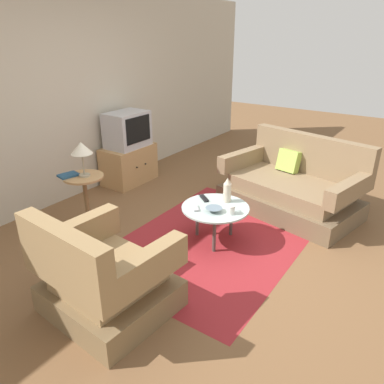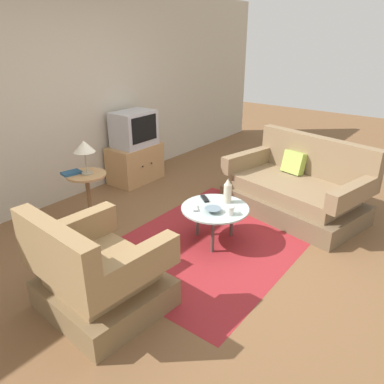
{
  "view_description": "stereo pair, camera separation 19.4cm",
  "coord_description": "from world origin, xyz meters",
  "px_view_note": "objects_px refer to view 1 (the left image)",
  "views": [
    {
      "loc": [
        -3.07,
        -1.81,
        2.13
      ],
      "look_at": [
        -0.06,
        0.24,
        0.55
      ],
      "focal_mm": 34.62,
      "sensor_mm": 36.0,
      "label": 1
    },
    {
      "loc": [
        -2.95,
        -1.97,
        2.13
      ],
      "look_at": [
        -0.06,
        0.24,
        0.55
      ],
      "focal_mm": 34.62,
      "sensor_mm": 36.0,
      "label": 2
    }
  ],
  "objects_px": {
    "tv_remote_silver": "(196,208)",
    "tv_remote_dark": "(204,198)",
    "coffee_table": "(215,210)",
    "television": "(127,130)",
    "table_lamp": "(81,149)",
    "couch": "(292,188)",
    "vase": "(227,190)",
    "bowl": "(214,210)",
    "side_table": "(85,191)",
    "armchair": "(103,280)",
    "tv_stand": "(129,164)",
    "mug": "(231,210)",
    "book": "(68,175)"
  },
  "relations": [
    {
      "from": "television",
      "to": "table_lamp",
      "type": "distance_m",
      "value": 1.48
    },
    {
      "from": "couch",
      "to": "vase",
      "type": "bearing_deg",
      "value": 82.99
    },
    {
      "from": "television",
      "to": "tv_remote_dark",
      "type": "relative_size",
      "value": 3.56
    },
    {
      "from": "vase",
      "to": "mug",
      "type": "bearing_deg",
      "value": -142.39
    },
    {
      "from": "television",
      "to": "bowl",
      "type": "relative_size",
      "value": 3.46
    },
    {
      "from": "side_table",
      "to": "television",
      "type": "height_order",
      "value": "television"
    },
    {
      "from": "tv_stand",
      "to": "tv_remote_dark",
      "type": "relative_size",
      "value": 4.59
    },
    {
      "from": "armchair",
      "to": "television",
      "type": "xyz_separation_m",
      "value": [
        2.25,
        1.83,
        0.5
      ]
    },
    {
      "from": "vase",
      "to": "couch",
      "type": "bearing_deg",
      "value": -19.76
    },
    {
      "from": "armchair",
      "to": "tv_remote_dark",
      "type": "height_order",
      "value": "armchair"
    },
    {
      "from": "side_table",
      "to": "table_lamp",
      "type": "relative_size",
      "value": 1.67
    },
    {
      "from": "television",
      "to": "bowl",
      "type": "distance_m",
      "value": 2.24
    },
    {
      "from": "tv_remote_dark",
      "to": "book",
      "type": "height_order",
      "value": "book"
    },
    {
      "from": "armchair",
      "to": "coffee_table",
      "type": "relative_size",
      "value": 1.38
    },
    {
      "from": "television",
      "to": "table_lamp",
      "type": "relative_size",
      "value": 1.58
    },
    {
      "from": "armchair",
      "to": "tv_stand",
      "type": "relative_size",
      "value": 1.27
    },
    {
      "from": "armchair",
      "to": "television",
      "type": "distance_m",
      "value": 2.94
    },
    {
      "from": "tv_remote_silver",
      "to": "tv_remote_dark",
      "type": "bearing_deg",
      "value": 151.06
    },
    {
      "from": "table_lamp",
      "to": "tv_remote_silver",
      "type": "xyz_separation_m",
      "value": [
        0.41,
        -1.22,
        -0.54
      ]
    },
    {
      "from": "book",
      "to": "tv_remote_silver",
      "type": "bearing_deg",
      "value": -57.75
    },
    {
      "from": "television",
      "to": "tv_remote_dark",
      "type": "xyz_separation_m",
      "value": [
        -0.67,
        -1.77,
        -0.4
      ]
    },
    {
      "from": "side_table",
      "to": "television",
      "type": "distance_m",
      "value": 1.52
    },
    {
      "from": "television",
      "to": "tv_remote_silver",
      "type": "bearing_deg",
      "value": -116.93
    },
    {
      "from": "coffee_table",
      "to": "side_table",
      "type": "distance_m",
      "value": 1.5
    },
    {
      "from": "side_table",
      "to": "tv_remote_dark",
      "type": "distance_m",
      "value": 1.36
    },
    {
      "from": "bowl",
      "to": "book",
      "type": "height_order",
      "value": "book"
    },
    {
      "from": "vase",
      "to": "mug",
      "type": "xyz_separation_m",
      "value": [
        -0.24,
        -0.18,
        -0.09
      ]
    },
    {
      "from": "couch",
      "to": "book",
      "type": "xyz_separation_m",
      "value": [
        -1.92,
        1.92,
        0.36
      ]
    },
    {
      "from": "television",
      "to": "tv_remote_silver",
      "type": "height_order",
      "value": "television"
    },
    {
      "from": "book",
      "to": "coffee_table",
      "type": "bearing_deg",
      "value": -54.37
    },
    {
      "from": "book",
      "to": "tv_stand",
      "type": "bearing_deg",
      "value": 29.73
    },
    {
      "from": "tv_stand",
      "to": "vase",
      "type": "distance_m",
      "value": 2.12
    },
    {
      "from": "coffee_table",
      "to": "mug",
      "type": "distance_m",
      "value": 0.24
    },
    {
      "from": "armchair",
      "to": "book",
      "type": "distance_m",
      "value": 1.62
    },
    {
      "from": "bowl",
      "to": "couch",
      "type": "bearing_deg",
      "value": -15.12
    },
    {
      "from": "side_table",
      "to": "bowl",
      "type": "relative_size",
      "value": 3.67
    },
    {
      "from": "coffee_table",
      "to": "tv_remote_silver",
      "type": "height_order",
      "value": "tv_remote_silver"
    },
    {
      "from": "side_table",
      "to": "vase",
      "type": "distance_m",
      "value": 1.61
    },
    {
      "from": "bowl",
      "to": "tv_remote_silver",
      "type": "bearing_deg",
      "value": 105.2
    },
    {
      "from": "mug",
      "to": "tv_remote_silver",
      "type": "xyz_separation_m",
      "value": [
        -0.11,
        0.36,
        -0.04
      ]
    },
    {
      "from": "book",
      "to": "bowl",
      "type": "bearing_deg",
      "value": -58.42
    },
    {
      "from": "tv_remote_dark",
      "to": "book",
      "type": "relative_size",
      "value": 0.74
    },
    {
      "from": "tv_stand",
      "to": "mug",
      "type": "xyz_separation_m",
      "value": [
        -0.82,
        -2.21,
        0.17
      ]
    },
    {
      "from": "coffee_table",
      "to": "television",
      "type": "height_order",
      "value": "television"
    },
    {
      "from": "couch",
      "to": "tv_remote_silver",
      "type": "height_order",
      "value": "couch"
    },
    {
      "from": "couch",
      "to": "table_lamp",
      "type": "bearing_deg",
      "value": 58.34
    },
    {
      "from": "armchair",
      "to": "tv_remote_dark",
      "type": "xyz_separation_m",
      "value": [
        1.58,
        0.06,
        0.1
      ]
    },
    {
      "from": "armchair",
      "to": "tv_remote_silver",
      "type": "xyz_separation_m",
      "value": [
        1.32,
        -0.0,
        0.1
      ]
    },
    {
      "from": "vase",
      "to": "mug",
      "type": "height_order",
      "value": "vase"
    },
    {
      "from": "coffee_table",
      "to": "mug",
      "type": "xyz_separation_m",
      "value": [
        -0.05,
        -0.22,
        0.08
      ]
    }
  ]
}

